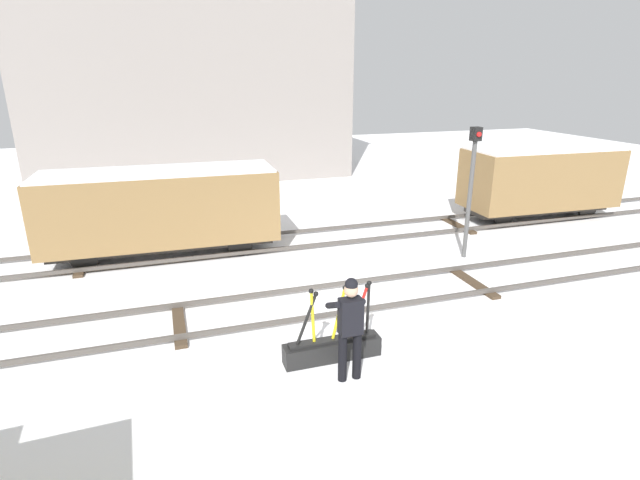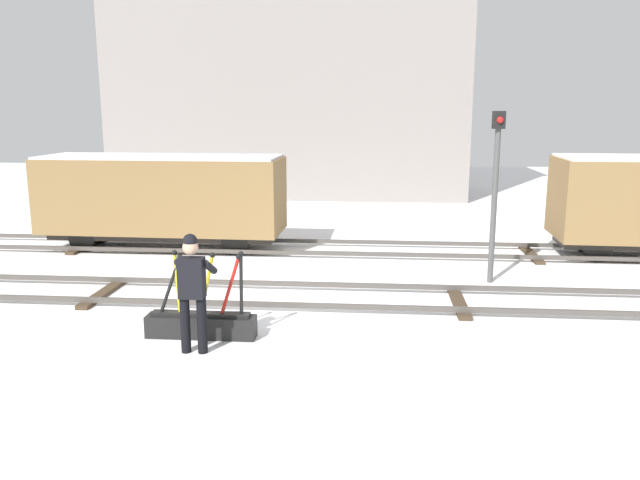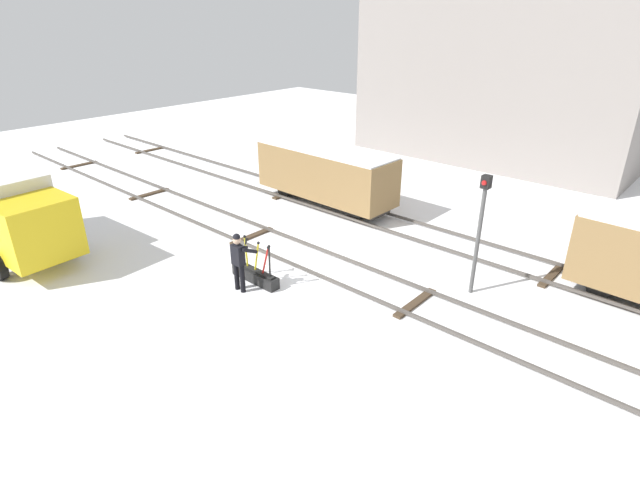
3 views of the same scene
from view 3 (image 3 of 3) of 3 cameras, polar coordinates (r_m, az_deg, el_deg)
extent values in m
plane|color=white|center=(16.51, 0.35, -3.00)|extent=(60.00, 60.00, 0.00)
cube|color=#4C4742|center=(15.97, -1.36, -3.49)|extent=(44.00, 0.07, 0.10)
cube|color=#4C4742|center=(16.94, 1.96, -1.77)|extent=(44.00, 0.07, 0.10)
cube|color=#423323|center=(30.35, -25.71, 7.68)|extent=(0.24, 1.94, 0.08)
cube|color=#423323|center=(24.23, -18.82, 4.98)|extent=(0.24, 1.94, 0.08)
cube|color=#423323|center=(18.76, -7.74, 0.45)|extent=(0.24, 1.94, 0.08)
cube|color=#423323|center=(14.71, 10.78, -7.05)|extent=(0.24, 1.94, 0.08)
cube|color=#4C4742|center=(19.05, 7.54, 1.14)|extent=(44.00, 0.07, 0.10)
cube|color=#4C4742|center=(20.17, 9.87, 2.35)|extent=(44.00, 0.07, 0.10)
cube|color=#423323|center=(32.17, -18.71, 9.67)|extent=(0.24, 1.94, 0.08)
cube|color=#423323|center=(23.09, -3.50, 5.34)|extent=(0.24, 1.94, 0.08)
cube|color=#423323|center=(17.52, 24.89, -3.63)|extent=(0.24, 1.94, 0.08)
cube|color=black|center=(15.67, -7.36, -4.09)|extent=(1.80, 0.36, 0.36)
cube|color=black|center=(15.57, -7.41, -3.41)|extent=(1.62, 0.20, 0.06)
cylinder|color=black|center=(15.70, -8.69, -1.35)|extent=(0.42, 0.06, 1.00)
sphere|color=black|center=(15.37, -8.35, 0.09)|extent=(0.09, 0.09, 0.09)
cylinder|color=yellow|center=(15.60, -8.39, -1.38)|extent=(0.11, 0.06, 1.05)
sphere|color=black|center=(15.40, -8.58, 0.40)|extent=(0.09, 0.09, 0.09)
cylinder|color=yellow|center=(15.28, -7.22, -1.95)|extent=(0.28, 0.06, 1.04)
sphere|color=black|center=(14.98, -7.03, -0.33)|extent=(0.09, 0.09, 0.09)
cylinder|color=red|center=(15.02, -6.24, -2.42)|extent=(0.37, 0.06, 1.02)
sphere|color=black|center=(14.70, -5.91, -0.87)|extent=(0.09, 0.09, 0.09)
cylinder|color=black|center=(14.89, -5.76, -2.56)|extent=(0.07, 0.06, 1.05)
sphere|color=black|center=(14.65, -5.83, -0.74)|extent=(0.09, 0.09, 0.09)
cylinder|color=black|center=(15.21, -9.45, -4.06)|extent=(0.15, 0.15, 0.88)
cylinder|color=black|center=(15.03, -8.82, -4.39)|extent=(0.15, 0.15, 0.88)
cube|color=black|center=(14.78, -9.33, -1.69)|extent=(0.38, 0.24, 0.62)
sphere|color=tan|center=(14.58, -9.45, -0.03)|extent=(0.24, 0.24, 0.24)
sphere|color=black|center=(14.54, -9.48, 0.32)|extent=(0.21, 0.21, 0.21)
cylinder|color=black|center=(15.03, -9.11, -0.75)|extent=(0.11, 0.57, 0.36)
cylinder|color=black|center=(14.74, -8.05, -1.22)|extent=(0.11, 0.57, 0.35)
cube|color=gold|center=(17.87, -29.57, 1.13)|extent=(2.01, 2.20, 1.90)
cube|color=black|center=(16.96, -28.59, 1.41)|extent=(0.13, 1.78, 0.76)
cylinder|color=black|center=(19.16, -26.67, -0.23)|extent=(0.91, 0.30, 0.90)
cylinder|color=black|center=(21.86, -30.25, 1.91)|extent=(0.91, 0.30, 0.90)
cylinder|color=#4C4C4C|center=(14.99, 17.49, -0.27)|extent=(0.12, 0.12, 3.27)
cube|color=black|center=(14.36, 18.40, 6.30)|extent=(0.24, 0.24, 0.36)
sphere|color=red|center=(14.25, 18.18, 6.19)|extent=(0.14, 0.14, 0.14)
cube|color=gray|center=(29.45, 19.88, 19.64)|extent=(14.71, 5.29, 11.55)
cylinder|color=black|center=(16.67, 29.16, -4.77)|extent=(0.70, 0.12, 0.70)
cylinder|color=black|center=(17.69, 30.21, -3.37)|extent=(0.70, 0.12, 0.70)
cube|color=#2D2B28|center=(21.56, 0.62, 4.97)|extent=(5.99, 1.31, 0.20)
cube|color=olive|center=(21.22, 0.63, 7.66)|extent=(6.31, 2.10, 1.92)
cube|color=silver|center=(20.95, 0.64, 10.25)|extent=(6.19, 2.02, 0.06)
cylinder|color=black|center=(22.56, -4.18, 5.68)|extent=(0.70, 0.11, 0.70)
cylinder|color=black|center=(23.28, -2.22, 6.33)|extent=(0.70, 0.11, 0.70)
cylinder|color=black|center=(19.95, 3.91, 3.09)|extent=(0.70, 0.11, 0.70)
cylinder|color=black|center=(20.75, 5.82, 3.90)|extent=(0.70, 0.11, 0.70)
camera|label=1|loc=(13.51, -41.25, 6.94)|focal=27.57mm
camera|label=2|loc=(8.75, -47.93, -11.48)|focal=35.80mm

